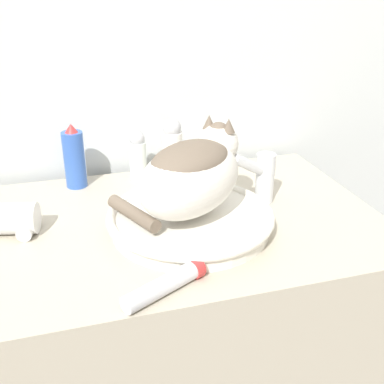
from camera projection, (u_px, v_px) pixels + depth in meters
The scene contains 10 objects.
wall_back at pixel (138, 21), 1.23m from camera, with size 8.00×0.05×2.40m.
vanity_counter at pixel (178, 356), 1.25m from camera, with size 0.92×0.61×0.81m.
sink_basin at pixel (190, 219), 1.03m from camera, with size 0.36×0.36×0.04m.
cat at pixel (192, 172), 0.99m from camera, with size 0.33×0.30×0.18m.
faucet at pixel (262, 175), 1.13m from camera, with size 0.13×0.07×0.14m.
deodorant_stick at pixel (138, 156), 1.26m from camera, with size 0.05×0.05×0.13m.
lotion_bottle_white at pixel (172, 148), 1.28m from camera, with size 0.06×0.06×0.16m.
spray_bottle_trigger at pixel (74, 158), 1.22m from camera, with size 0.05×0.05×0.17m.
cream_tube at pixel (166, 284), 0.83m from camera, with size 0.16×0.11×0.04m.
hair_dryer at pixel (5, 220), 1.02m from camera, with size 0.17×0.10×0.07m.
Camera 1 is at (-0.23, -0.62, 1.32)m, focal length 45.00 mm.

